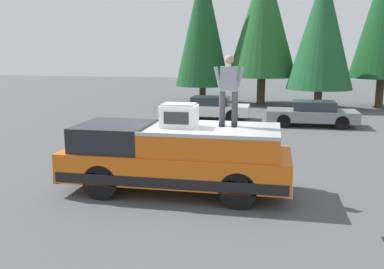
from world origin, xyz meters
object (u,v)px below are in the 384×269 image
compressor_unit (179,115)px  parked_car_grey (312,114)px  parked_car_white (209,108)px  pickup_truck (176,157)px  person_on_truck_bed (229,89)px

compressor_unit → parked_car_grey: 11.22m
compressor_unit → parked_car_white: 11.57m
pickup_truck → parked_car_white: bearing=4.6°
parked_car_grey → parked_car_white: 5.11m
pickup_truck → compressor_unit: 1.06m
compressor_unit → parked_car_grey: (10.40, -3.98, -1.35)m
person_on_truck_bed → parked_car_white: 11.50m
person_on_truck_bed → pickup_truck: bearing=99.7°
pickup_truck → compressor_unit: (-0.12, -0.10, 1.05)m
parked_car_white → compressor_unit: bearing=-174.9°
pickup_truck → person_on_truck_bed: bearing=-80.3°
pickup_truck → parked_car_white: pickup_truck is taller
pickup_truck → parked_car_white: size_ratio=1.35×
compressor_unit → person_on_truck_bed: 1.33m
person_on_truck_bed → parked_car_white: person_on_truck_bed is taller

